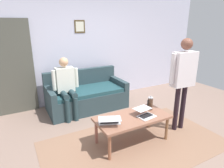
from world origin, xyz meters
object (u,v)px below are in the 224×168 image
at_px(couch, 86,96).
at_px(coffee_table, 132,119).
at_px(french_press, 150,103).
at_px(laptop_center, 145,114).
at_px(person_seated, 66,84).
at_px(interior_door, 13,68).
at_px(laptop_left, 109,121).
at_px(person_standing, 183,74).

xyz_separation_m(couch, coffee_table, (-0.17, 1.68, 0.11)).
relative_size(couch, french_press, 6.76).
xyz_separation_m(couch, laptop_center, (-0.37, 1.75, 0.20)).
bearing_deg(person_seated, laptop_center, 120.11).
bearing_deg(french_press, interior_door, -45.77).
bearing_deg(person_seated, coffee_table, 115.35).
xyz_separation_m(couch, laptop_left, (0.27, 1.69, 0.20)).
distance_m(laptop_center, person_seated, 1.78).
bearing_deg(coffee_table, person_standing, 176.06).
height_order(french_press, person_seated, person_seated).
distance_m(coffee_table, laptop_left, 0.45).
xyz_separation_m(coffee_table, laptop_center, (-0.20, 0.08, 0.09)).
bearing_deg(interior_door, laptop_center, 128.74).
distance_m(couch, french_press, 1.73).
height_order(couch, person_seated, person_seated).
relative_size(coffee_table, laptop_left, 2.86).
distance_m(coffee_table, laptop_center, 0.23).
bearing_deg(couch, french_press, 110.69).
relative_size(interior_door, person_seated, 1.60).
distance_m(person_standing, person_seated, 2.31).
height_order(coffee_table, person_standing, person_standing).
distance_m(interior_door, person_seated, 1.21).
bearing_deg(person_seated, laptop_left, 99.69).
bearing_deg(interior_door, couch, 160.87).
relative_size(interior_door, french_press, 7.73).
distance_m(laptop_left, person_standing, 1.57).
bearing_deg(french_press, person_seated, -50.79).
bearing_deg(interior_door, coffee_table, 126.47).
distance_m(coffee_table, person_seated, 1.64).
bearing_deg(laptop_center, person_standing, -179.57).
relative_size(interior_door, person_standing, 1.20).
bearing_deg(laptop_center, french_press, -145.87).
height_order(interior_door, french_press, interior_door).
height_order(coffee_table, laptop_center, laptop_center).
height_order(interior_door, person_standing, interior_door).
relative_size(laptop_left, french_press, 1.63).
relative_size(laptop_center, french_press, 1.31).
bearing_deg(french_press, coffee_table, 10.72).
distance_m(interior_door, coffee_table, 2.77).
distance_m(couch, laptop_left, 1.72).
bearing_deg(person_seated, interior_door, -38.19).
height_order(interior_door, laptop_left, interior_door).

